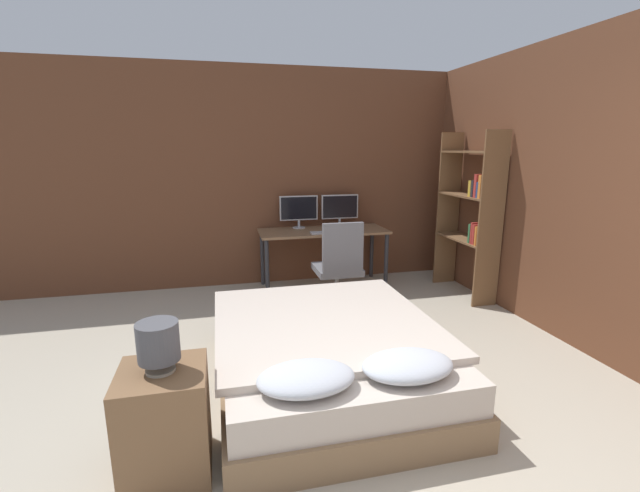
{
  "coord_description": "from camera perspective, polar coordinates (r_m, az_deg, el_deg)",
  "views": [
    {
      "loc": [
        -0.92,
        -1.44,
        1.73
      ],
      "look_at": [
        0.07,
        2.69,
        0.75
      ],
      "focal_mm": 24.0,
      "sensor_mm": 36.0,
      "label": 1
    }
  ],
  "objects": [
    {
      "name": "monitor_left",
      "position": [
        5.41,
        -2.85,
        4.88
      ],
      "size": [
        0.48,
        0.16,
        0.41
      ],
      "color": "#B7B7BC",
      "rests_on": "desk"
    },
    {
      "name": "keyboard",
      "position": [
        5.11,
        1.01,
        1.82
      ],
      "size": [
        0.41,
        0.13,
        0.02
      ],
      "color": "#B7B7BC",
      "rests_on": "desk"
    },
    {
      "name": "wall_back",
      "position": [
        5.53,
        -3.87,
        9.02
      ],
      "size": [
        12.0,
        0.06,
        2.7
      ],
      "color": "brown",
      "rests_on": "ground_plane"
    },
    {
      "name": "computer_mouse",
      "position": [
        5.19,
        4.17,
        2.06
      ],
      "size": [
        0.07,
        0.05,
        0.04
      ],
      "color": "#B7B7BC",
      "rests_on": "desk"
    },
    {
      "name": "bed",
      "position": [
        3.25,
        0.99,
        -14.32
      ],
      "size": [
        1.59,
        1.94,
        0.56
      ],
      "color": "#846647",
      "rests_on": "ground_plane"
    },
    {
      "name": "bookshelf",
      "position": [
        5.21,
        19.75,
        4.82
      ],
      "size": [
        0.3,
        0.91,
        1.91
      ],
      "color": "brown",
      "rests_on": "ground_plane"
    },
    {
      "name": "monitor_right",
      "position": [
        5.54,
        2.66,
        5.06
      ],
      "size": [
        0.48,
        0.16,
        0.41
      ],
      "color": "#B7B7BC",
      "rests_on": "desk"
    },
    {
      "name": "desk",
      "position": [
        5.33,
        0.46,
        1.24
      ],
      "size": [
        1.58,
        0.62,
        0.73
      ],
      "color": "#846042",
      "rests_on": "ground_plane"
    },
    {
      "name": "office_chair",
      "position": [
        4.64,
        2.48,
        -3.73
      ],
      "size": [
        0.52,
        0.52,
        0.98
      ],
      "color": "black",
      "rests_on": "ground_plane"
    },
    {
      "name": "wall_side_right",
      "position": [
        4.25,
        32.5,
        5.83
      ],
      "size": [
        0.06,
        12.0,
        2.7
      ],
      "color": "brown",
      "rests_on": "ground_plane"
    },
    {
      "name": "bedside_lamp",
      "position": [
        2.39,
        -20.77,
        -11.93
      ],
      "size": [
        0.21,
        0.21,
        0.27
      ],
      "color": "gray",
      "rests_on": "nightstand"
    },
    {
      "name": "nightstand",
      "position": [
        2.61,
        -19.9,
        -21.16
      ],
      "size": [
        0.45,
        0.44,
        0.6
      ],
      "color": "brown",
      "rests_on": "ground_plane"
    }
  ]
}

